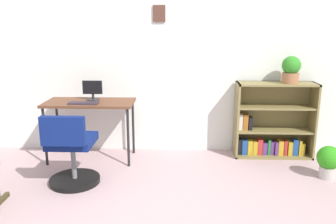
# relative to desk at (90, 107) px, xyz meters

# --- Properties ---
(wall_back) EXTENTS (5.20, 0.12, 2.48)m
(wall_back) POSITION_rel_desk_xyz_m (0.67, 0.42, 0.58)
(wall_back) COLOR silver
(wall_back) RESTS_ON ground_plane
(desk) EXTENTS (1.05, 0.51, 0.72)m
(desk) POSITION_rel_desk_xyz_m (0.00, 0.00, 0.00)
(desk) COLOR brown
(desk) RESTS_ON ground_plane
(monitor) EXTENTS (0.23, 0.16, 0.24)m
(monitor) POSITION_rel_desk_xyz_m (0.02, 0.09, 0.18)
(monitor) COLOR #262628
(monitor) RESTS_ON desk
(keyboard) EXTENTS (0.34, 0.12, 0.02)m
(keyboard) POSITION_rel_desk_xyz_m (-0.04, -0.13, 0.07)
(keyboard) COLOR #302530
(keyboard) RESTS_ON desk
(office_chair) EXTENTS (0.52, 0.55, 0.78)m
(office_chair) POSITION_rel_desk_xyz_m (-0.02, -0.72, -0.32)
(office_chair) COLOR black
(office_chair) RESTS_ON ground_plane
(bookshelf_low) EXTENTS (0.95, 0.30, 0.93)m
(bookshelf_low) POSITION_rel_desk_xyz_m (2.22, 0.22, -0.26)
(bookshelf_low) COLOR olive
(bookshelf_low) RESTS_ON ground_plane
(potted_plant_on_shelf) EXTENTS (0.22, 0.22, 0.32)m
(potted_plant_on_shelf) POSITION_rel_desk_xyz_m (2.38, 0.17, 0.44)
(potted_plant_on_shelf) COLOR #9E6642
(potted_plant_on_shelf) RESTS_ON bookshelf_low
(potted_plant_floor) EXTENTS (0.25, 0.25, 0.36)m
(potted_plant_floor) POSITION_rel_desk_xyz_m (2.66, -0.47, -0.46)
(potted_plant_floor) COLOR #B7B2A8
(potted_plant_floor) RESTS_ON ground_plane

